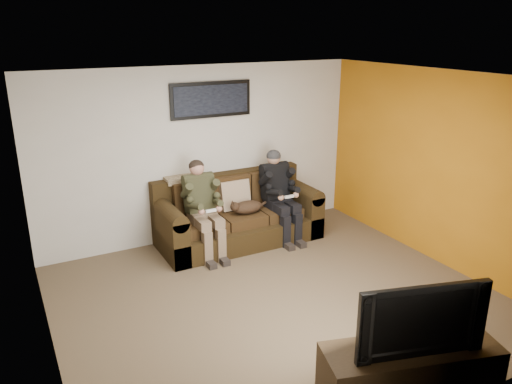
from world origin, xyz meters
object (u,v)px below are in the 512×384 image
person_left (202,203)px  framed_poster (211,100)px  person_right (279,189)px  television (416,314)px  sofa (236,216)px  cat (246,207)px  tv_stand (409,371)px

person_left → framed_poster: size_ratio=1.07×
person_right → television: (-0.77, -3.58, 0.05)m
sofa → person_right: person_right is taller
sofa → person_right: (0.62, -0.20, 0.39)m
framed_poster → television: (0.05, -4.17, -1.28)m
person_left → cat: bearing=-1.3°
person_left → framed_poster: 1.52m
sofa → television: 3.82m
person_right → tv_stand: (-0.77, -3.58, -0.52)m
person_left → tv_stand: (0.47, -3.58, -0.52)m
tv_stand → television: 0.57m
sofa → person_left: 0.76m
sofa → framed_poster: bearing=117.8°
sofa → cat: size_ratio=3.66×
framed_poster → person_right: bearing=-35.3°
cat → framed_poster: 1.65m
person_right → cat: person_right is taller
sofa → person_left: size_ratio=1.80×
framed_poster → cat: bearing=-66.5°
framed_poster → television: bearing=-89.3°
person_right → television: bearing=-102.1°
sofa → framed_poster: framed_poster is taller
person_left → tv_stand: bearing=-82.5°
person_left → person_right: person_right is taller
television → tv_stand: bearing=-59.9°
framed_poster → tv_stand: bearing=-89.3°
sofa → cat: bearing=-74.5°
person_left → person_right: bearing=0.0°
person_right → framed_poster: (-0.82, 0.58, 1.33)m
tv_stand → television: (-0.00, 0.00, 0.57)m
person_left → television: bearing=-82.5°
person_left → cat: 0.71m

